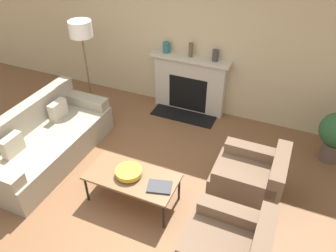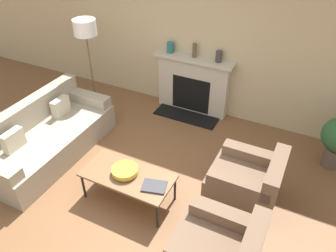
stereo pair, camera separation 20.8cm
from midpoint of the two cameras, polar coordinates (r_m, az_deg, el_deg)
ground_plane at (r=4.55m, az=-7.10°, el=-12.50°), size 18.00×18.00×0.00m
wall_back at (r=5.71m, az=6.44°, el=15.92°), size 18.00×0.06×2.90m
fireplace at (r=5.97m, az=5.31°, el=7.05°), size 1.42×0.59×1.06m
couch at (r=5.31m, az=-19.36°, el=-1.93°), size 0.94×2.14×0.82m
armchair_far at (r=4.44m, az=14.84°, el=-9.55°), size 0.88×0.80×0.77m
coffee_table at (r=4.25m, az=-5.59°, el=-8.72°), size 1.18×0.58×0.44m
bowl at (r=4.21m, az=-6.12°, el=-7.73°), size 0.34×0.34×0.09m
book at (r=4.05m, az=-0.93°, el=-10.49°), size 0.34×0.28×0.02m
floor_lamp at (r=5.62m, az=-12.95°, el=14.54°), size 0.37×0.37×1.73m
mantel_vase_left at (r=5.87m, az=1.47°, el=13.51°), size 0.13×0.13×0.18m
mantel_vase_center_left at (r=5.70m, az=5.71°, el=12.96°), size 0.08×0.08×0.24m
mantel_vase_center_right at (r=5.58m, az=9.92°, el=11.84°), size 0.11×0.11×0.19m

